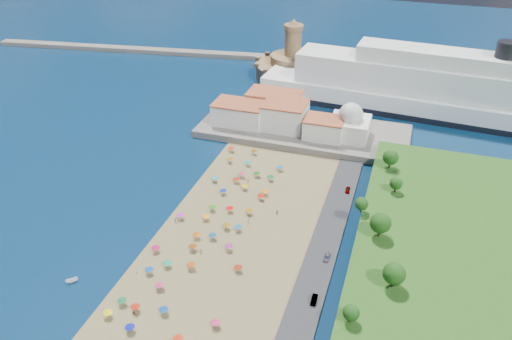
% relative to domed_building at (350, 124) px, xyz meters
% --- Properties ---
extents(ground, '(700.00, 700.00, 0.00)m').
position_rel_domed_building_xyz_m(ground, '(-30.00, -71.00, -8.97)').
color(ground, '#071938').
rests_on(ground, ground).
extents(terrace, '(90.00, 36.00, 3.00)m').
position_rel_domed_building_xyz_m(terrace, '(-20.00, 2.00, -7.47)').
color(terrace, '#59544C').
rests_on(terrace, ground).
extents(jetty, '(18.00, 70.00, 2.40)m').
position_rel_domed_building_xyz_m(jetty, '(-42.00, 37.00, -7.77)').
color(jetty, '#59544C').
rests_on(jetty, ground).
extents(breakwater, '(199.03, 34.77, 2.60)m').
position_rel_domed_building_xyz_m(breakwater, '(-140.00, 82.00, -7.67)').
color(breakwater, '#59544C').
rests_on(breakwater, ground).
extents(waterfront_buildings, '(57.00, 29.00, 11.00)m').
position_rel_domed_building_xyz_m(waterfront_buildings, '(-33.05, 2.64, -1.10)').
color(waterfront_buildings, silver).
rests_on(waterfront_buildings, terrace).
extents(domed_building, '(16.00, 16.00, 15.00)m').
position_rel_domed_building_xyz_m(domed_building, '(0.00, 0.00, 0.00)').
color(domed_building, silver).
rests_on(domed_building, terrace).
extents(fortress, '(40.00, 40.00, 32.40)m').
position_rel_domed_building_xyz_m(fortress, '(-42.00, 67.00, -2.29)').
color(fortress, olive).
rests_on(fortress, ground).
extents(cruise_ship, '(172.52, 38.53, 37.42)m').
position_rel_domed_building_xyz_m(cruise_ship, '(35.40, 41.38, 2.11)').
color(cruise_ship, black).
rests_on(cruise_ship, ground).
extents(beach_parasols, '(30.75, 116.39, 2.20)m').
position_rel_domed_building_xyz_m(beach_parasols, '(-31.83, -80.37, -6.83)').
color(beach_parasols, gray).
rests_on(beach_parasols, beach).
extents(beachgoers, '(32.62, 92.63, 1.87)m').
position_rel_domed_building_xyz_m(beachgoers, '(-28.65, -78.92, -7.85)').
color(beachgoers, tan).
rests_on(beachgoers, beach).
extents(moored_boats, '(11.65, 29.07, 1.48)m').
position_rel_domed_building_xyz_m(moored_boats, '(-55.75, -121.41, -8.26)').
color(moored_boats, white).
rests_on(moored_boats, ground).
extents(parked_cars, '(2.08, 79.44, 1.33)m').
position_rel_domed_building_xyz_m(parked_cars, '(6.00, -80.90, -7.64)').
color(parked_cars, gray).
rests_on(parked_cars, promenade).
extents(hillside_trees, '(17.52, 112.58, 8.02)m').
position_rel_domed_building_xyz_m(hillside_trees, '(19.51, -78.53, 1.25)').
color(hillside_trees, '#382314').
rests_on(hillside_trees, hillside).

